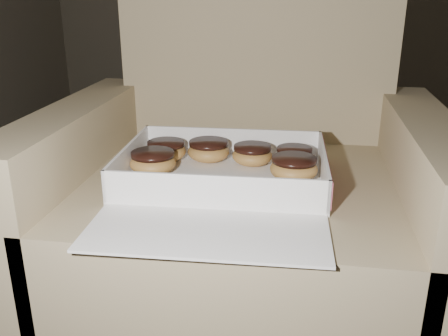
% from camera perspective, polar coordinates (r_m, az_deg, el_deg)
% --- Properties ---
extents(armchair, '(0.88, 0.74, 0.92)m').
position_cam_1_polar(armchair, '(1.19, 2.19, -5.38)').
color(armchair, '#988161').
rests_on(armchair, floor).
extents(bakery_box, '(0.43, 0.51, 0.07)m').
position_cam_1_polar(bakery_box, '(1.02, -0.11, -1.61)').
color(bakery_box, white).
rests_on(bakery_box, armchair).
extents(donut_a, '(0.08, 0.08, 0.04)m').
position_cam_1_polar(donut_a, '(1.13, 8.03, 1.36)').
color(donut_a, '#BC9241').
rests_on(donut_a, bakery_box).
extents(donut_b, '(0.10, 0.10, 0.05)m').
position_cam_1_polar(donut_b, '(1.15, -1.78, 2.04)').
color(donut_b, '#BC9241').
rests_on(donut_b, bakery_box).
extents(donut_c, '(0.10, 0.10, 0.05)m').
position_cam_1_polar(donut_c, '(1.08, -8.12, 0.70)').
color(donut_c, '#BC9241').
rests_on(donut_c, bakery_box).
extents(donut_d, '(0.09, 0.09, 0.05)m').
position_cam_1_polar(donut_d, '(1.16, -6.63, 2.02)').
color(donut_d, '#BC9241').
rests_on(donut_d, bakery_box).
extents(donut_e, '(0.09, 0.09, 0.05)m').
position_cam_1_polar(donut_e, '(1.12, 3.25, 1.56)').
color(donut_e, '#BC9241').
rests_on(donut_e, bakery_box).
extents(donut_f, '(0.10, 0.10, 0.05)m').
position_cam_1_polar(donut_f, '(1.04, 7.98, 0.03)').
color(donut_f, '#BC9241').
rests_on(donut_f, bakery_box).
extents(crumb_a, '(0.01, 0.01, 0.00)m').
position_cam_1_polar(crumb_a, '(0.99, -11.86, -3.02)').
color(crumb_a, black).
rests_on(crumb_a, bakery_box).
extents(crumb_b, '(0.01, 0.01, 0.00)m').
position_cam_1_polar(crumb_b, '(0.93, 4.11, -3.99)').
color(crumb_b, black).
rests_on(crumb_b, bakery_box).
extents(crumb_c, '(0.01, 0.01, 0.00)m').
position_cam_1_polar(crumb_c, '(1.01, 9.54, -2.18)').
color(crumb_c, black).
rests_on(crumb_c, bakery_box).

